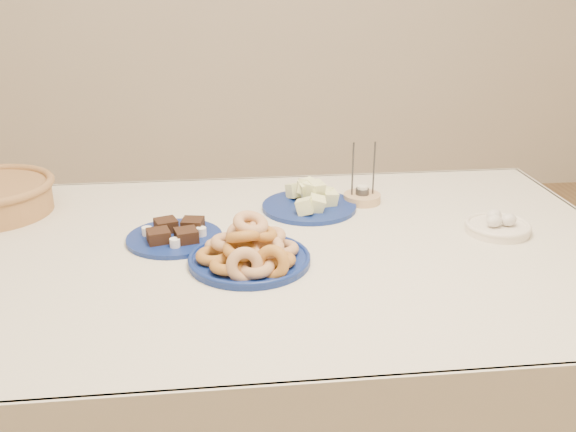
% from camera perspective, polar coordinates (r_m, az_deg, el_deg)
% --- Properties ---
extents(dining_table, '(1.71, 1.11, 0.75)m').
position_cam_1_polar(dining_table, '(1.63, -0.20, -6.12)').
color(dining_table, brown).
rests_on(dining_table, ground).
extents(donut_platter, '(0.29, 0.29, 0.13)m').
position_cam_1_polar(donut_platter, '(1.48, -3.42, -3.14)').
color(donut_platter, navy).
rests_on(donut_platter, dining_table).
extents(melon_plate, '(0.34, 0.34, 0.09)m').
position_cam_1_polar(melon_plate, '(1.81, 2.05, 1.40)').
color(melon_plate, navy).
rests_on(melon_plate, dining_table).
extents(brownie_plate, '(0.26, 0.26, 0.04)m').
position_cam_1_polar(brownie_plate, '(1.63, -10.01, -1.71)').
color(brownie_plate, navy).
rests_on(brownie_plate, dining_table).
extents(candle_holder, '(0.11, 0.11, 0.18)m').
position_cam_1_polar(candle_holder, '(1.88, 6.61, 1.72)').
color(candle_holder, tan).
rests_on(candle_holder, dining_table).
extents(egg_bowl, '(0.21, 0.21, 0.06)m').
position_cam_1_polar(egg_bowl, '(1.74, 18.14, -0.84)').
color(egg_bowl, white).
rests_on(egg_bowl, dining_table).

